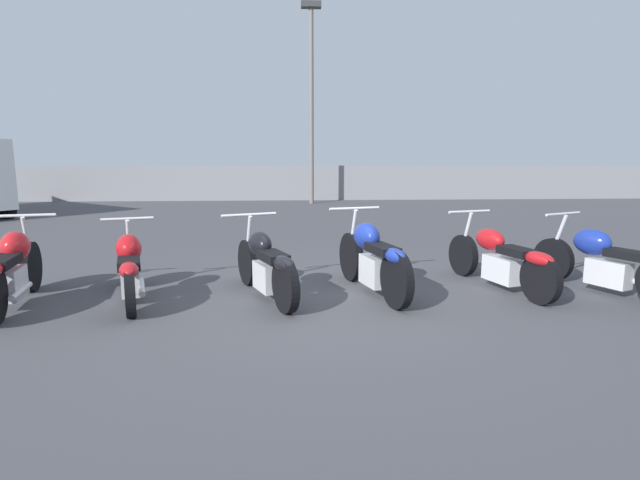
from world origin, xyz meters
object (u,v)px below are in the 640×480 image
(motorcycle_slot_1, at_px, (130,267))
(motorcycle_slot_2, at_px, (266,265))
(motorcycle_slot_3, at_px, (373,258))
(motorcycle_slot_4, at_px, (501,259))
(motorcycle_slot_0, at_px, (12,269))
(motorcycle_slot_5, at_px, (607,261))
(light_pole_left, at_px, (311,86))

(motorcycle_slot_1, relative_size, motorcycle_slot_2, 1.02)
(motorcycle_slot_3, xyz_separation_m, motorcycle_slot_4, (1.68, 0.11, -0.06))
(motorcycle_slot_0, relative_size, motorcycle_slot_5, 1.04)
(motorcycle_slot_0, distance_m, motorcycle_slot_5, 7.08)
(motorcycle_slot_3, bearing_deg, motorcycle_slot_4, -10.96)
(light_pole_left, relative_size, motorcycle_slot_5, 3.71)
(motorcycle_slot_1, relative_size, motorcycle_slot_3, 0.95)
(motorcycle_slot_5, bearing_deg, motorcycle_slot_3, 152.62)
(motorcycle_slot_1, distance_m, motorcycle_slot_5, 5.83)
(motorcycle_slot_1, distance_m, motorcycle_slot_2, 1.60)
(light_pole_left, bearing_deg, motorcycle_slot_1, -102.28)
(motorcycle_slot_0, xyz_separation_m, motorcycle_slot_4, (5.85, 0.42, -0.05))
(light_pole_left, relative_size, motorcycle_slot_4, 3.40)
(motorcycle_slot_4, xyz_separation_m, motorcycle_slot_5, (1.23, -0.28, 0.02))
(motorcycle_slot_4, relative_size, motorcycle_slot_5, 1.09)
(motorcycle_slot_0, distance_m, motorcycle_slot_3, 4.18)
(light_pole_left, distance_m, motorcycle_slot_2, 13.11)
(motorcycle_slot_4, bearing_deg, light_pole_left, 83.56)
(motorcycle_slot_2, xyz_separation_m, motorcycle_slot_5, (4.23, -0.04, 0.00))
(motorcycle_slot_2, bearing_deg, motorcycle_slot_0, 161.79)
(motorcycle_slot_5, bearing_deg, motorcycle_slot_4, 143.18)
(motorcycle_slot_2, distance_m, motorcycle_slot_3, 1.33)
(motorcycle_slot_1, xyz_separation_m, motorcycle_slot_2, (1.60, 0.00, 0.01))
(light_pole_left, bearing_deg, motorcycle_slot_4, -81.29)
(light_pole_left, relative_size, motorcycle_slot_2, 3.77)
(motorcycle_slot_3, relative_size, motorcycle_slot_5, 1.06)
(motorcycle_slot_3, distance_m, motorcycle_slot_5, 2.92)
(light_pole_left, bearing_deg, motorcycle_slot_2, -95.12)
(motorcycle_slot_4, bearing_deg, motorcycle_slot_2, 169.34)
(motorcycle_slot_2, height_order, motorcycle_slot_4, motorcycle_slot_2)
(motorcycle_slot_0, xyz_separation_m, motorcycle_slot_1, (1.25, 0.18, -0.03))
(light_pole_left, relative_size, motorcycle_slot_0, 3.55)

